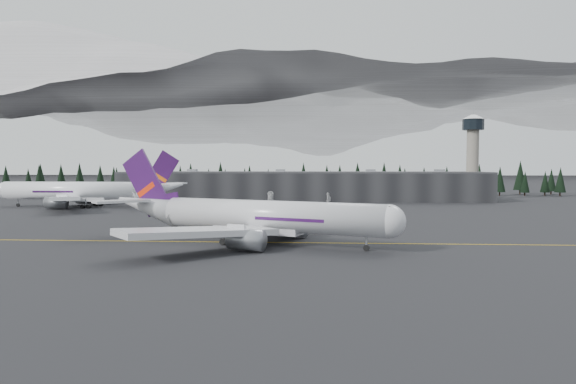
# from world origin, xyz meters

# --- Properties ---
(ground) EXTENTS (1400.00, 1400.00, 0.00)m
(ground) POSITION_xyz_m (0.00, 0.00, 0.00)
(ground) COLOR black
(ground) RESTS_ON ground
(taxiline) EXTENTS (400.00, 0.40, 0.02)m
(taxiline) POSITION_xyz_m (0.00, -2.00, 0.01)
(taxiline) COLOR gold
(taxiline) RESTS_ON ground
(terminal) EXTENTS (160.00, 30.00, 12.60)m
(terminal) POSITION_xyz_m (0.00, 125.00, 6.30)
(terminal) COLOR black
(terminal) RESTS_ON ground
(control_tower) EXTENTS (10.00, 10.00, 37.70)m
(control_tower) POSITION_xyz_m (75.00, 128.00, 23.41)
(control_tower) COLOR gray
(control_tower) RESTS_ON ground
(treeline) EXTENTS (360.00, 20.00, 15.00)m
(treeline) POSITION_xyz_m (0.00, 162.00, 7.50)
(treeline) COLOR black
(treeline) RESTS_ON ground
(mountain_ridge) EXTENTS (4400.00, 900.00, 420.00)m
(mountain_ridge) POSITION_xyz_m (0.00, 1000.00, 0.00)
(mountain_ridge) COLOR white
(mountain_ridge) RESTS_ON ground
(jet_main) EXTENTS (62.86, 56.16, 19.15)m
(jet_main) POSITION_xyz_m (-7.10, -2.06, 5.40)
(jet_main) COLOR silver
(jet_main) RESTS_ON ground
(jet_parked) EXTENTS (71.26, 65.78, 20.95)m
(jet_parked) POSITION_xyz_m (-77.66, 79.93, 5.91)
(jet_parked) COLOR white
(jet_parked) RESTS_ON ground
(gse_vehicle_a) EXTENTS (3.21, 5.39, 1.40)m
(gse_vehicle_a) POSITION_xyz_m (-12.06, 100.56, 0.70)
(gse_vehicle_a) COLOR silver
(gse_vehicle_a) RESTS_ON ground
(gse_vehicle_b) EXTENTS (4.72, 3.05, 1.50)m
(gse_vehicle_b) POSITION_xyz_m (11.23, 104.66, 0.75)
(gse_vehicle_b) COLOR silver
(gse_vehicle_b) RESTS_ON ground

